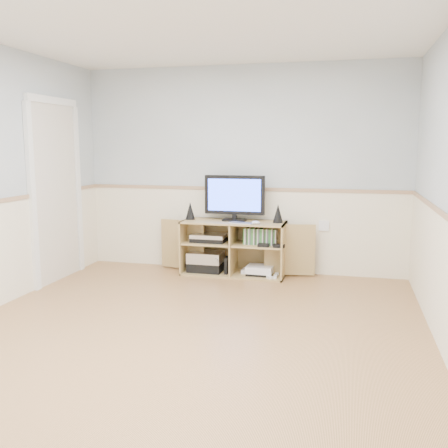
% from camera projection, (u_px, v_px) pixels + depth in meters
% --- Properties ---
extents(room, '(4.04, 4.54, 2.54)m').
position_uv_depth(room, '(182.00, 186.00, 4.08)').
color(room, tan).
rests_on(room, ground).
extents(media_cabinet, '(1.93, 0.46, 0.65)m').
position_uv_depth(media_cabinet, '(235.00, 247.00, 6.05)').
color(media_cabinet, tan).
rests_on(media_cabinet, floor).
extents(monitor, '(0.73, 0.18, 0.55)m').
position_uv_depth(monitor, '(235.00, 196.00, 5.95)').
color(monitor, black).
rests_on(monitor, media_cabinet).
extents(speaker_left, '(0.12, 0.12, 0.21)m').
position_uv_depth(speaker_left, '(190.00, 211.00, 6.08)').
color(speaker_left, black).
rests_on(speaker_left, media_cabinet).
extents(speaker_right, '(0.12, 0.12, 0.22)m').
position_uv_depth(speaker_right, '(278.00, 213.00, 5.83)').
color(speaker_right, black).
rests_on(speaker_right, media_cabinet).
extents(keyboard, '(0.32, 0.19, 0.01)m').
position_uv_depth(keyboard, '(242.00, 223.00, 5.78)').
color(keyboard, silver).
rests_on(keyboard, media_cabinet).
extents(mouse, '(0.10, 0.07, 0.04)m').
position_uv_depth(mouse, '(256.00, 223.00, 5.74)').
color(mouse, white).
rests_on(mouse, media_cabinet).
extents(av_components, '(0.51, 0.31, 0.47)m').
position_uv_depth(av_components, '(207.00, 255.00, 6.10)').
color(av_components, black).
rests_on(av_components, media_cabinet).
extents(game_consoles, '(0.45, 0.30, 0.11)m').
position_uv_depth(game_consoles, '(259.00, 270.00, 5.95)').
color(game_consoles, white).
rests_on(game_consoles, media_cabinet).
extents(game_cases, '(0.39, 0.14, 0.19)m').
position_uv_depth(game_cases, '(260.00, 236.00, 5.88)').
color(game_cases, '#3F8C3F').
rests_on(game_cases, media_cabinet).
extents(wall_outlet, '(0.12, 0.03, 0.12)m').
position_uv_depth(wall_outlet, '(324.00, 226.00, 5.94)').
color(wall_outlet, white).
rests_on(wall_outlet, wall_back).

